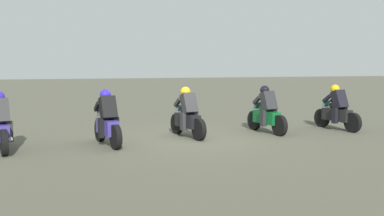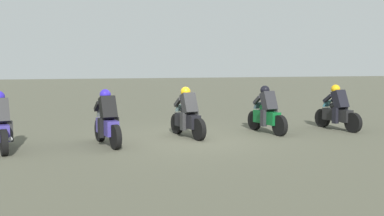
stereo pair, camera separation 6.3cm
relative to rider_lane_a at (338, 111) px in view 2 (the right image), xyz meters
The scene contains 6 objects.
ground_plane 5.25m from the rider_lane_a, 91.76° to the left, with size 120.00×120.00×0.00m, color #4F4E3F.
rider_lane_a is the anchor object (origin of this frame).
rider_lane_b 2.57m from the rider_lane_a, 87.11° to the left, with size 2.04×0.58×1.51m.
rider_lane_c 5.22m from the rider_lane_a, 88.55° to the left, with size 2.03×0.62×1.51m.
rider_lane_d 7.69m from the rider_lane_a, 93.40° to the left, with size 2.03×0.61×1.51m.
rider_lane_e 10.33m from the rider_lane_a, 92.43° to the left, with size 2.03×0.63×1.51m.
Camera 2 is at (-12.10, 3.93, 2.15)m, focal length 40.89 mm.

